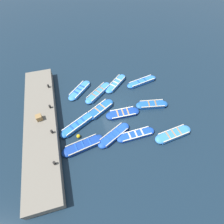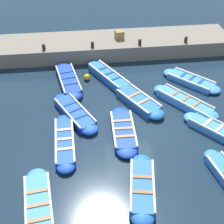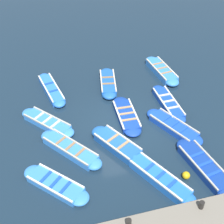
% 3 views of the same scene
% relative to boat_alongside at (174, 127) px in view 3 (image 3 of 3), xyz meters
% --- Properties ---
extents(ground_plane, '(120.00, 120.00, 0.00)m').
position_rel_boat_alongside_xyz_m(ground_plane, '(-0.94, -2.69, -0.18)').
color(ground_plane, '#162838').
extents(boat_alongside, '(3.58, 2.37, 0.41)m').
position_rel_boat_alongside_xyz_m(boat_alongside, '(0.00, 0.00, 0.00)').
color(boat_alongside, '#1947B7').
rests_on(boat_alongside, ground).
extents(boat_outer_left, '(3.66, 0.91, 0.38)m').
position_rel_boat_alongside_xyz_m(boat_outer_left, '(-1.93, 0.49, -0.01)').
color(boat_outer_left, '#1947B7').
rests_on(boat_outer_left, ground).
extents(boat_drifting, '(3.21, 2.91, 0.39)m').
position_rel_boat_alongside_xyz_m(boat_drifting, '(-2.05, -6.47, -0.01)').
color(boat_drifting, '#3884E0').
rests_on(boat_drifting, ground).
extents(boat_near_quay, '(3.45, 1.07, 0.36)m').
position_rel_boat_alongside_xyz_m(boat_near_quay, '(-1.52, -2.17, -0.03)').
color(boat_near_quay, navy).
rests_on(boat_near_quay, ground).
extents(boat_bow_out, '(3.94, 1.59, 0.43)m').
position_rel_boat_alongside_xyz_m(boat_bow_out, '(2.90, 0.29, 0.01)').
color(boat_bow_out, navy).
rests_on(boat_bow_out, ground).
extents(boat_inner_gap, '(3.07, 3.00, 0.36)m').
position_rel_boat_alongside_xyz_m(boat_inner_gap, '(2.13, -6.52, -0.02)').
color(boat_inner_gap, '#3884E0').
rests_on(boat_inner_gap, ground).
extents(boat_outer_right, '(3.76, 1.30, 0.46)m').
position_rel_boat_alongside_xyz_m(boat_outer_right, '(-5.23, 1.38, 0.03)').
color(boat_outer_right, '#3884E0').
rests_on(boat_outer_right, ground).
extents(boat_end_of_row, '(3.48, 2.94, 0.43)m').
position_rel_boat_alongside_xyz_m(boat_end_of_row, '(0.23, -5.57, 0.01)').
color(boat_end_of_row, '#3884E0').
rests_on(boat_end_of_row, ground).
extents(boat_stern_in, '(3.37, 2.47, 0.46)m').
position_rel_boat_alongside_xyz_m(boat_stern_in, '(0.54, -3.25, 0.02)').
color(boat_stern_in, '#1E59AD').
rests_on(boat_stern_in, ground).
extents(boat_tucked, '(3.43, 1.42, 0.45)m').
position_rel_boat_alongside_xyz_m(boat_tucked, '(-4.77, -2.40, 0.02)').
color(boat_tucked, '#1E59AD').
rests_on(boat_tucked, ground).
extents(boat_centre, '(3.70, 2.47, 0.47)m').
position_rel_boat_alongside_xyz_m(boat_centre, '(3.02, -1.98, 0.03)').
color(boat_centre, blue).
rests_on(boat_centre, ground).
extents(boat_broadside, '(3.83, 1.43, 0.40)m').
position_rel_boat_alongside_xyz_m(boat_broadside, '(-5.01, -5.93, -0.00)').
color(boat_broadside, blue).
rests_on(boat_broadside, ground).
extents(bollard_mid_north, '(0.20, 0.20, 0.35)m').
position_rel_boat_alongside_xyz_m(bollard_mid_north, '(5.24, -4.14, 0.94)').
color(bollard_mid_north, black).
rests_on(bollard_mid_north, quay_wall).
extents(bollard_mid_south, '(0.20, 0.20, 0.35)m').
position_rel_boat_alongside_xyz_m(bollard_mid_south, '(5.24, -1.25, 0.94)').
color(bollard_mid_south, black).
rests_on(bollard_mid_south, quay_wall).
extents(buoy_orange_near, '(0.36, 0.36, 0.36)m').
position_rel_boat_alongside_xyz_m(buoy_orange_near, '(3.15, -0.75, 0.00)').
color(buoy_orange_near, '#EAB214').
rests_on(buoy_orange_near, ground).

